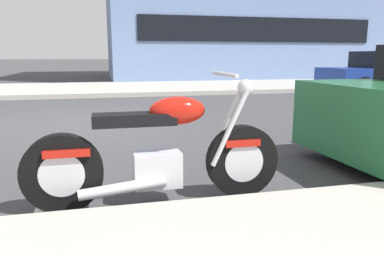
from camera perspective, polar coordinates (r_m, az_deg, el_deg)
The scene contains 5 objects.
ground_plane at distance 7.32m, azimuth -17.43°, elevation 0.60°, with size 260.00×260.00×0.00m, color #3D3D3F.
sidewalk_far_curb at distance 18.17m, azimuth 25.88°, elevation 6.19°, with size 120.00×5.00×0.14m, color #ADA89E.
parking_stall_stripe at distance 3.69m, azimuth -21.25°, elevation -9.68°, with size 0.12×2.20×0.01m, color silver.
parked_motorcycle at distance 3.19m, azimuth -4.98°, elevation -4.08°, with size 2.20×0.62×1.12m.
car_opposite_curb at distance 14.32m, azimuth 27.33°, elevation 7.39°, with size 4.11×1.93×1.40m.
Camera 1 is at (0.54, -7.19, 1.26)m, focal length 34.84 mm.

